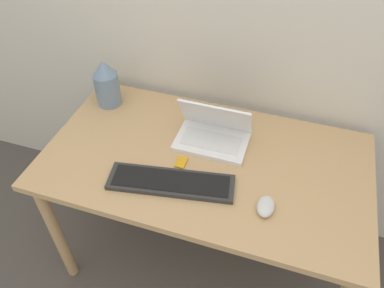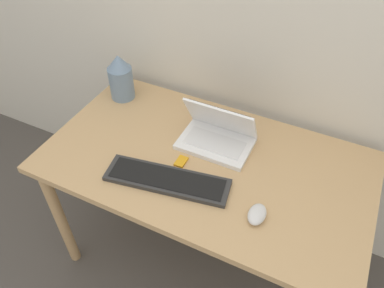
% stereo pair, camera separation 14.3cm
% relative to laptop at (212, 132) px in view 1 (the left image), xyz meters
% --- Properties ---
extents(desk, '(1.31, 0.73, 0.73)m').
position_rel_laptop_xyz_m(desk, '(0.00, -0.12, -0.13)').
color(desk, tan).
rests_on(desk, ground_plane).
extents(laptop, '(0.30, 0.20, 0.20)m').
position_rel_laptop_xyz_m(laptop, '(0.00, 0.00, 0.00)').
color(laptop, white).
rests_on(laptop, desk).
extents(keyboard, '(0.49, 0.21, 0.02)m').
position_rel_laptop_xyz_m(keyboard, '(-0.08, -0.28, -0.03)').
color(keyboard, '#2D2D2D').
rests_on(keyboard, desk).
extents(mouse, '(0.06, 0.10, 0.04)m').
position_rel_laptop_xyz_m(mouse, '(0.28, -0.29, -0.03)').
color(mouse, silver).
rests_on(mouse, desk).
extents(vase, '(0.11, 0.11, 0.22)m').
position_rel_laptop_xyz_m(vase, '(-0.53, 0.10, 0.07)').
color(vase, slate).
rests_on(vase, desk).
extents(mp3_player, '(0.04, 0.06, 0.01)m').
position_rel_laptop_xyz_m(mp3_player, '(-0.08, -0.17, -0.04)').
color(mp3_player, orange).
rests_on(mp3_player, desk).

